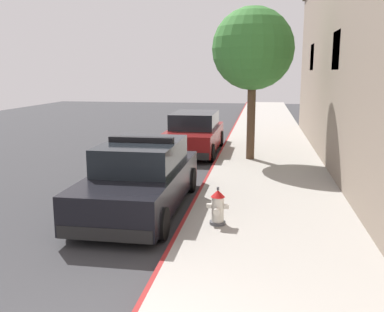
{
  "coord_description": "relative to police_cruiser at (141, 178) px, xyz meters",
  "views": [
    {
      "loc": [
        1.47,
        -3.42,
        3.13
      ],
      "look_at": [
        -0.27,
        7.31,
        1.0
      ],
      "focal_mm": 40.52,
      "sensor_mm": 36.0,
      "label": 1
    }
  ],
  "objects": [
    {
      "name": "ground_plane",
      "position": [
        -3.05,
        4.15,
        -0.84
      ],
      "size": [
        30.54,
        60.0,
        0.2
      ],
      "primitive_type": "cube",
      "color": "#353538"
    },
    {
      "name": "sidewalk_pavement",
      "position": [
        2.95,
        4.15,
        -0.67
      ],
      "size": [
        3.51,
        60.0,
        0.14
      ],
      "primitive_type": "cube",
      "color": "#9E9991",
      "rests_on": "ground"
    },
    {
      "name": "curb_painted_edge",
      "position": [
        1.16,
        4.15,
        -0.67
      ],
      "size": [
        0.08,
        60.0,
        0.14
      ],
      "primitive_type": "cube",
      "color": "maroon",
      "rests_on": "ground"
    },
    {
      "name": "police_cruiser",
      "position": [
        0.0,
        0.0,
        0.0
      ],
      "size": [
        1.94,
        4.84,
        1.68
      ],
      "color": "black",
      "rests_on": "ground"
    },
    {
      "name": "parked_car_silver_ahead",
      "position": [
        0.08,
        7.29,
        -0.0
      ],
      "size": [
        1.94,
        4.84,
        1.56
      ],
      "color": "maroon",
      "rests_on": "ground"
    },
    {
      "name": "fire_hydrant",
      "position": [
        1.86,
        -1.11,
        -0.25
      ],
      "size": [
        0.44,
        0.4,
        0.76
      ],
      "color": "#4C4C51",
      "rests_on": "sidewalk_pavement"
    },
    {
      "name": "street_tree",
      "position": [
        2.3,
        5.63,
        3.1
      ],
      "size": [
        2.73,
        2.73,
        5.09
      ],
      "color": "brown",
      "rests_on": "sidewalk_pavement"
    }
  ]
}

